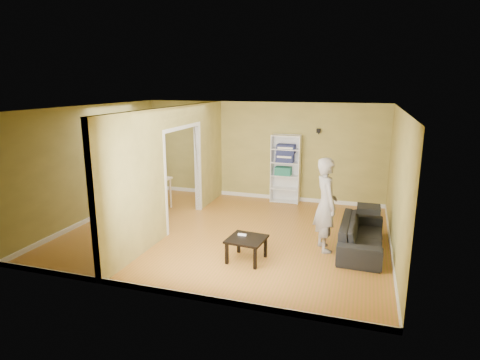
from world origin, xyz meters
The scene contains 15 objects.
room_shell centered at (0.00, 0.00, 1.30)m, with size 6.50×6.50×6.50m.
partition centered at (-1.20, 0.00, 1.30)m, with size 0.22×5.50×2.60m, color tan, non-canonical shape.
wall_speaker centered at (1.50, 2.69, 1.90)m, with size 0.10×0.10×0.10m, color black.
sofa centered at (2.70, -0.11, 0.37)m, with size 0.84×1.96×0.75m, color black.
person centered at (2.03, -0.32, 1.04)m, with size 0.59×0.75×2.07m, color slate.
bookshelf centered at (0.71, 2.60, 0.89)m, with size 0.75×0.33×1.78m.
paper_box_teal centered at (0.65, 2.56, 0.83)m, with size 0.42×0.27×0.21m, color #106954.
paper_box_navy_b centered at (0.69, 2.56, 1.19)m, with size 0.44×0.29×0.23m, color navy.
paper_box_navy_c centered at (0.71, 2.56, 1.43)m, with size 0.46×0.30×0.24m, color navy.
coffee_table centered at (0.77, -1.23, 0.36)m, with size 0.63×0.63×0.42m.
game_controller centered at (0.66, -1.13, 0.44)m, with size 0.15×0.04×0.03m, color white.
dining_table centered at (-2.54, 0.86, 0.71)m, with size 1.26×0.84×0.79m.
chair_left centered at (-3.32, 0.93, 0.45)m, with size 0.42×0.42×0.91m, color tan, non-canonical shape.
chair_near centered at (-2.42, 0.27, 0.45)m, with size 0.41×0.41×0.89m, color tan, non-canonical shape.
chair_far centered at (-2.48, 1.50, 0.52)m, with size 0.48×0.48×1.05m, color tan, non-canonical shape.
Camera 1 is at (2.63, -7.56, 3.06)m, focal length 30.00 mm.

